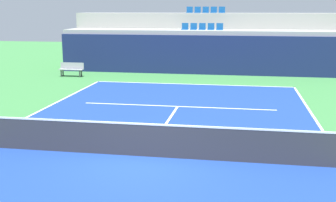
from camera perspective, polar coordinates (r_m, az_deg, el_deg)
ground_plane at (r=12.21m, az=-3.17°, el=-7.43°), size 80.00×80.00×0.00m
court_surface at (r=12.21m, az=-3.17°, el=-7.41°), size 11.00×24.00×0.01m
baseline_far at (r=23.65m, az=3.29°, el=2.25°), size 11.00×0.10×0.00m
service_line_far at (r=18.25m, az=1.30°, el=-0.72°), size 8.26×0.10×0.00m
centre_service_line at (r=15.19m, az=-0.48°, el=-3.39°), size 0.10×6.40×0.00m
back_wall at (r=27.27m, az=4.25°, el=6.15°), size 18.30×0.30×2.46m
stands_tier_lower at (r=28.60m, az=4.52°, el=6.71°), size 18.30×2.40×2.74m
stands_tier_upper at (r=30.94m, az=4.95°, el=8.11°), size 18.30×2.40×3.81m
seating_row_lower at (r=28.59m, az=4.59°, el=9.71°), size 2.73×0.44×0.44m
seating_row_upper at (r=30.95m, az=5.04°, el=11.87°), size 2.73×0.44×0.44m
tennis_net at (r=12.05m, az=-3.20°, el=-5.15°), size 11.08×0.08×1.07m
player_bench at (r=27.01m, az=-12.75°, el=4.28°), size 1.50×0.40×0.85m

